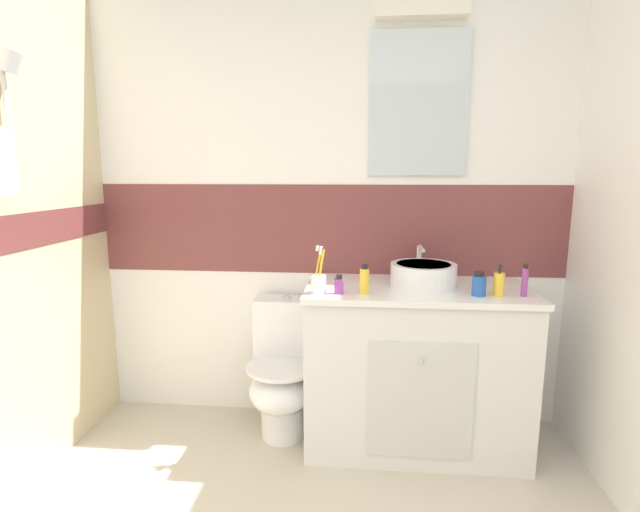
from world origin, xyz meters
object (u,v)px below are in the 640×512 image
toilet (284,373)px  soap_dispenser (499,284)px  perfume_flask_small (339,285)px  lotion_bottle_short (479,285)px  toothpaste_tube_upright (525,281)px  sink_basin (423,274)px  deodorant_spray_can (364,280)px  toothbrush_cup (319,281)px

toilet → soap_dispenser: soap_dispenser is taller
perfume_flask_small → lotion_bottle_short: lotion_bottle_short is taller
perfume_flask_small → toothpaste_tube_upright: bearing=1.8°
toilet → perfume_flask_small: bearing=-33.3°
sink_basin → perfume_flask_small: 0.45m
soap_dispenser → toothpaste_tube_upright: size_ratio=0.98×
toothpaste_tube_upright → lotion_bottle_short: 0.21m
toothpaste_tube_upright → deodorant_spray_can: bearing=-178.2°
toilet → soap_dispenser: bearing=-9.6°
lotion_bottle_short → perfume_flask_small: bearing=-178.1°
perfume_flask_small → lotion_bottle_short: bearing=1.9°
sink_basin → toothpaste_tube_upright: bearing=-20.0°
toothpaste_tube_upright → lotion_bottle_short: toothpaste_tube_upright is taller
toilet → toothpaste_tube_upright: toothpaste_tube_upright is taller
toothpaste_tube_upright → perfume_flask_small: toothpaste_tube_upright is taller
sink_basin → lotion_bottle_short: (0.24, -0.17, -0.01)m
sink_basin → toilet: bearing=178.9°
toothpaste_tube_upright → soap_dispenser: bearing=-179.0°
sink_basin → deodorant_spray_can: (-0.30, -0.18, 0.00)m
deodorant_spray_can → lotion_bottle_short: deodorant_spray_can is taller
sink_basin → toothbrush_cup: bearing=-160.1°
sink_basin → soap_dispenser: size_ratio=2.49×
sink_basin → perfume_flask_small: bearing=-155.7°
toilet → lotion_bottle_short: 1.12m
toothpaste_tube_upright → lotion_bottle_short: (-0.21, -0.00, -0.02)m
perfume_flask_small → sink_basin: bearing=24.3°
toilet → lotion_bottle_short: size_ratio=6.55×
perfume_flask_small → toothbrush_cup: bearing=179.1°
sink_basin → soap_dispenser: (0.33, -0.16, -0.01)m
sink_basin → lotion_bottle_short: 0.29m
toilet → deodorant_spray_can: (0.42, -0.20, 0.57)m
toothpaste_tube_upright → deodorant_spray_can: (-0.74, -0.02, -0.01)m
toothbrush_cup → soap_dispenser: 0.84m
toothbrush_cup → sink_basin: bearing=19.9°
soap_dispenser → perfume_flask_small: size_ratio=1.65×
sink_basin → toothpaste_tube_upright: 0.47m
toothbrush_cup → perfume_flask_small: (0.10, -0.00, -0.01)m
toilet → toothbrush_cup: size_ratio=3.22×
lotion_bottle_short → toothbrush_cup: bearing=-178.5°
toilet → toothpaste_tube_upright: 1.31m
toothbrush_cup → perfume_flask_small: toothbrush_cup is taller
perfume_flask_small → toilet: bearing=146.7°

